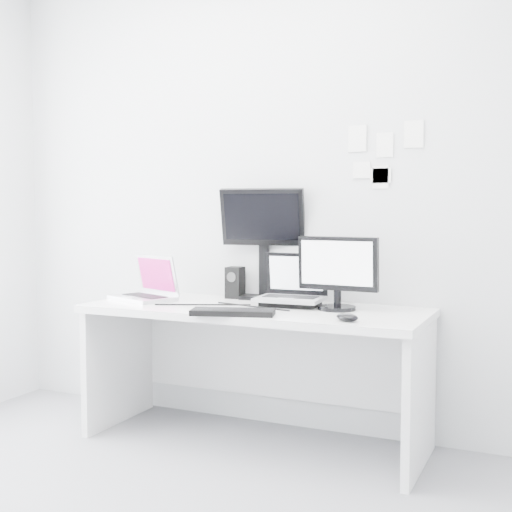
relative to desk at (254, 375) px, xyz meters
The scene contains 15 objects.
back_wall 1.05m from the desk, 90.00° to the left, with size 3.60×3.60×0.00m, color silver.
desk is the anchor object (origin of this frame).
macbook 0.85m from the desk, behind, with size 0.35×0.27×0.27m, color silver.
speaker 0.58m from the desk, 132.36° to the left, with size 0.09×0.09×0.18m, color black.
dell_laptop 0.54m from the desk, 31.38° to the left, with size 0.34×0.27×0.29m, color #9EA0A4.
rear_monitor 0.76m from the desk, 105.32° to the left, with size 0.48×0.17×0.65m, color black.
samsung_monitor 0.71m from the desk, 10.67° to the left, with size 0.42×0.19×0.39m, color black.
keyboard 0.48m from the desk, 86.38° to the right, with size 0.40×0.14×0.03m, color black.
mouse 0.74m from the desk, 22.47° to the right, with size 0.12×0.07×0.04m, color black.
wall_note_0 1.38m from the desk, 37.40° to the left, with size 0.10×0.00×0.14m, color white.
wall_note_1 1.40m from the desk, 29.83° to the left, with size 0.09×0.00×0.13m, color white.
wall_note_2 1.51m from the desk, 24.64° to the left, with size 0.10×0.00×0.14m, color white.
wall_note_3 1.25m from the desk, 30.67° to the left, with size 0.11×0.00×0.08m, color white.
wall_note_4 1.25m from the desk, 30.72° to the left, with size 0.09×0.00×0.12m, color white.
wall_note_5 1.24m from the desk, 35.89° to the left, with size 0.10×0.00×0.09m, color white.
Camera 1 is at (1.47, -1.93, 1.24)m, focal length 47.20 mm.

